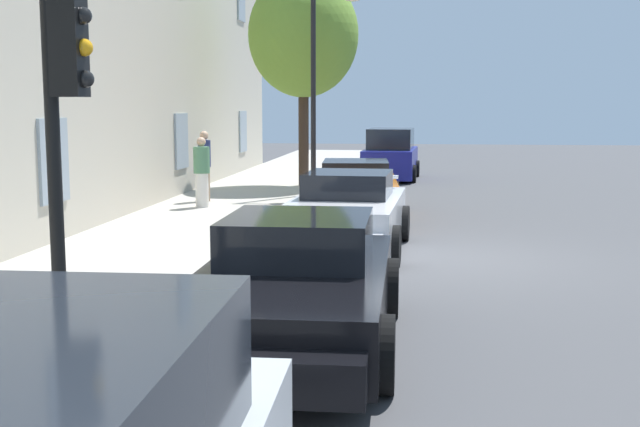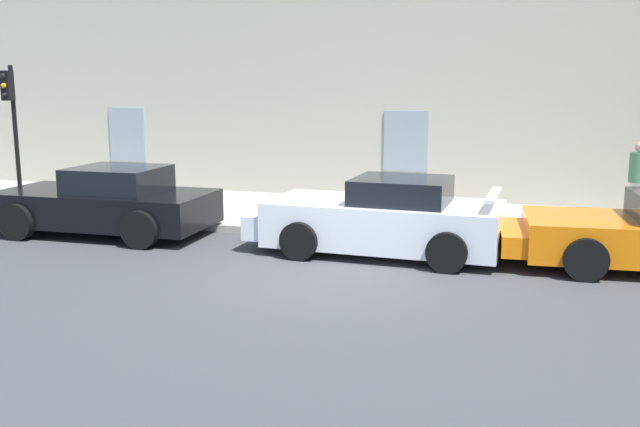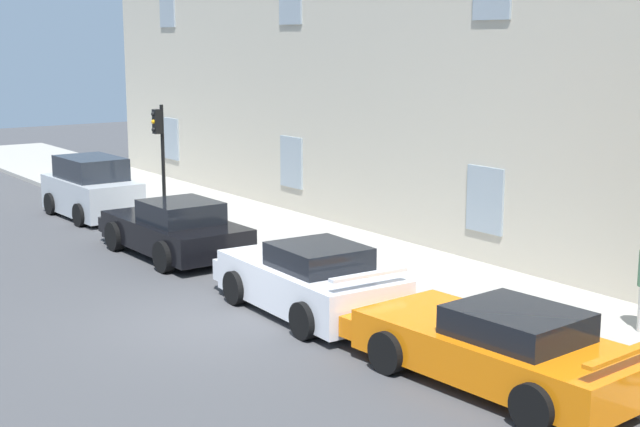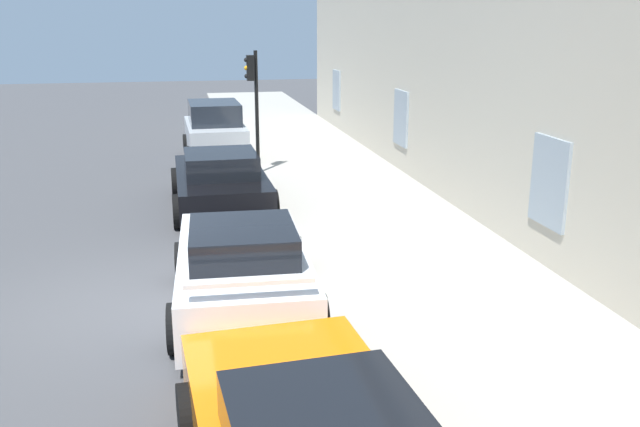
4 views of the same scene
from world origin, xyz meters
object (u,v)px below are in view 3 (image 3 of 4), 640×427
Objects in this scene: sportscar_red_lead at (172,229)px; sportscar_white_middle at (490,345)px; sportscar_yellow_flank at (306,280)px; traffic_light at (160,143)px; hatchback_distant at (92,190)px.

sportscar_red_lead is 0.94× the size of sportscar_white_middle.
sportscar_yellow_flank is at bearing -0.35° from sportscar_red_lead.
sportscar_yellow_flank is at bearing -7.71° from traffic_light.
sportscar_yellow_flank is at bearing -177.89° from sportscar_white_middle.
hatchback_distant is (-5.65, 0.21, 0.20)m from sportscar_red_lead.
sportscar_yellow_flank is 11.40m from hatchback_distant.
sportscar_white_middle is 13.49m from traffic_light.
sportscar_red_lead is 1.28× the size of hatchback_distant.
hatchback_distant reaches higher than sportscar_white_middle.
traffic_light reaches higher than sportscar_white_middle.
traffic_light reaches higher than sportscar_yellow_flank.
sportscar_red_lead is 10.43m from sportscar_white_middle.
sportscar_white_middle is 1.54× the size of traffic_light.
hatchback_distant is 3.30m from traffic_light.
sportscar_red_lead is at bearing -179.24° from sportscar_white_middle.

